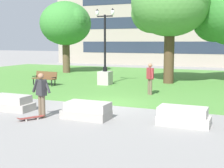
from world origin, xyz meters
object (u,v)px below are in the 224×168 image
at_px(skateboard, 31,118).
at_px(lamp_post_center, 105,70).
at_px(concrete_block_center, 12,103).
at_px(person_skateboarder, 41,93).
at_px(park_bench_near_right, 45,77).
at_px(concrete_block_left, 87,111).
at_px(person_bystander_near_lawn, 150,77).
at_px(concrete_block_right, 183,116).

xyz_separation_m(skateboard, lamp_post_center, (-1.34, 9.67, 0.95)).
height_order(concrete_block_center, lamp_post_center, lamp_post_center).
relative_size(person_skateboarder, park_bench_near_right, 0.92).
relative_size(park_bench_near_right, lamp_post_center, 0.37).
distance_m(concrete_block_left, skateboard, 2.09).
xyz_separation_m(person_skateboarder, person_bystander_near_lawn, (2.38, 6.54, 0.02)).
xyz_separation_m(concrete_block_center, concrete_block_right, (7.15, 0.43, 0.00)).
distance_m(skateboard, park_bench_near_right, 9.36).
xyz_separation_m(concrete_block_left, person_bystander_near_lawn, (0.71, 6.03, 0.68)).
bearing_deg(person_bystander_near_lawn, concrete_block_right, -63.14).
distance_m(concrete_block_left, person_skateboarder, 1.87).
height_order(concrete_block_left, person_bystander_near_lawn, person_bystander_near_lawn).
distance_m(concrete_block_center, skateboard, 2.11).
bearing_deg(person_skateboarder, concrete_block_right, 11.01).
bearing_deg(park_bench_near_right, concrete_block_center, -65.57).
distance_m(concrete_block_center, park_bench_near_right, 7.56).
distance_m(concrete_block_right, skateboard, 5.55).
height_order(concrete_block_center, park_bench_near_right, park_bench_near_right).
relative_size(person_skateboarder, lamp_post_center, 0.34).
bearing_deg(park_bench_near_right, lamp_post_center, 25.78).
xyz_separation_m(concrete_block_center, person_bystander_near_lawn, (4.35, 5.96, 0.68)).
bearing_deg(person_skateboarder, concrete_block_center, 163.47).
height_order(park_bench_near_right, lamp_post_center, lamp_post_center).
distance_m(person_skateboarder, lamp_post_center, 9.32).
xyz_separation_m(skateboard, park_bench_near_right, (-4.94, 7.94, 0.45)).
distance_m(lamp_post_center, person_bystander_near_lawn, 4.70).
bearing_deg(concrete_block_left, concrete_block_right, 8.06).
relative_size(concrete_block_left, person_bystander_near_lawn, 1.05).
bearing_deg(person_bystander_near_lawn, person_skateboarder, -110.00).
relative_size(skateboard, park_bench_near_right, 0.52).
height_order(lamp_post_center, person_bystander_near_lawn, lamp_post_center).
height_order(concrete_block_right, person_skateboarder, person_skateboarder).
relative_size(concrete_block_center, person_bystander_near_lawn, 1.06).
bearing_deg(concrete_block_right, lamp_post_center, 129.22).
bearing_deg(park_bench_near_right, concrete_block_right, -32.13).
relative_size(concrete_block_left, person_skateboarder, 1.05).
height_order(concrete_block_right, skateboard, concrete_block_right).
bearing_deg(concrete_block_center, person_bystander_near_lawn, 53.88).
relative_size(concrete_block_right, skateboard, 1.85).
bearing_deg(concrete_block_right, concrete_block_center, -176.60).
xyz_separation_m(person_skateboarder, skateboard, (-0.15, -0.48, -0.88)).
relative_size(concrete_block_right, person_skateboarder, 1.05).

